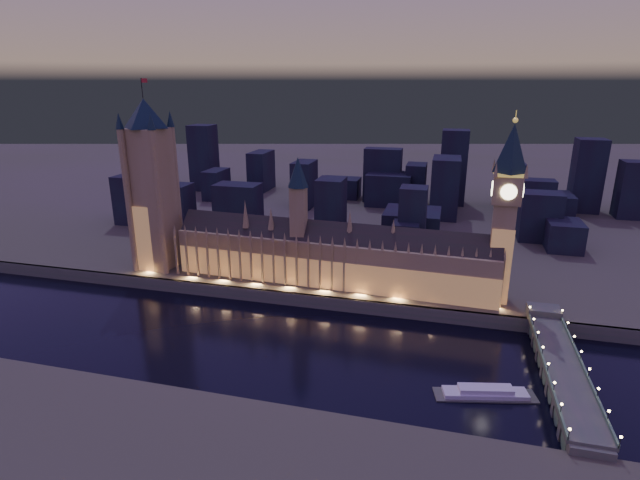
% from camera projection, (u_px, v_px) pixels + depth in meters
% --- Properties ---
extents(ground_plane, '(2000.00, 2000.00, 0.00)m').
position_uv_depth(ground_plane, '(284.00, 339.00, 260.52)').
color(ground_plane, black).
rests_on(ground_plane, ground).
extents(north_bank, '(2000.00, 960.00, 8.00)m').
position_uv_depth(north_bank, '(396.00, 169.00, 738.55)').
color(north_bank, '#474B2E').
rests_on(north_bank, ground).
extents(embankment_wall, '(2000.00, 2.50, 8.00)m').
position_uv_depth(embankment_wall, '(306.00, 301.00, 297.09)').
color(embankment_wall, '#3F5044').
rests_on(embankment_wall, ground).
extents(palace_of_westminster, '(202.00, 29.84, 78.00)m').
position_uv_depth(palace_of_westminster, '(329.00, 255.00, 307.29)').
color(palace_of_westminster, olive).
rests_on(palace_of_westminster, north_bank).
extents(victoria_tower, '(31.68, 31.68, 122.59)m').
position_uv_depth(victoria_tower, '(151.00, 178.00, 323.01)').
color(victoria_tower, olive).
rests_on(victoria_tower, north_bank).
extents(elizabeth_tower, '(18.00, 18.00, 106.44)m').
position_uv_depth(elizabeth_tower, '(506.00, 200.00, 271.15)').
color(elizabeth_tower, olive).
rests_on(elizabeth_tower, north_bank).
extents(westminster_bridge, '(16.80, 113.00, 15.90)m').
position_uv_depth(westminster_bridge, '(559.00, 368.00, 223.93)').
color(westminster_bridge, '#3F5044').
rests_on(westminster_bridge, ground).
extents(river_boat, '(44.28, 19.28, 4.50)m').
position_uv_depth(river_boat, '(485.00, 393.00, 213.35)').
color(river_boat, '#3F5044').
rests_on(river_boat, ground).
extents(city_backdrop, '(494.56, 215.63, 74.75)m').
position_uv_depth(city_backdrop, '(396.00, 189.00, 472.31)').
color(city_backdrop, black).
rests_on(city_backdrop, north_bank).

